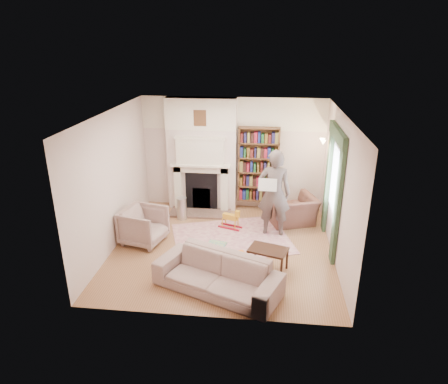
# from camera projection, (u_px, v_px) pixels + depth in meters

# --- Properties ---
(floor) EXTENTS (4.50, 4.50, 0.00)m
(floor) POSITION_uv_depth(u_px,v_px,m) (223.00, 247.00, 8.40)
(floor) COLOR brown
(floor) RESTS_ON ground
(ceiling) EXTENTS (4.50, 4.50, 0.00)m
(ceiling) POSITION_uv_depth(u_px,v_px,m) (223.00, 114.00, 7.38)
(ceiling) COLOR white
(ceiling) RESTS_ON wall_back
(wall_back) EXTENTS (4.50, 0.00, 4.50)m
(wall_back) POSITION_uv_depth(u_px,v_px,m) (233.00, 154.00, 9.97)
(wall_back) COLOR beige
(wall_back) RESTS_ON floor
(wall_front) EXTENTS (4.50, 0.00, 4.50)m
(wall_front) POSITION_uv_depth(u_px,v_px,m) (205.00, 238.00, 5.80)
(wall_front) COLOR beige
(wall_front) RESTS_ON floor
(wall_left) EXTENTS (0.00, 4.50, 4.50)m
(wall_left) POSITION_uv_depth(u_px,v_px,m) (113.00, 181.00, 8.12)
(wall_left) COLOR beige
(wall_left) RESTS_ON floor
(wall_right) EXTENTS (0.00, 4.50, 4.50)m
(wall_right) POSITION_uv_depth(u_px,v_px,m) (339.00, 189.00, 7.66)
(wall_right) COLOR beige
(wall_right) RESTS_ON floor
(fireplace) EXTENTS (1.70, 0.58, 2.80)m
(fireplace) POSITION_uv_depth(u_px,v_px,m) (202.00, 156.00, 9.87)
(fireplace) COLOR beige
(fireplace) RESTS_ON floor
(bookcase) EXTENTS (1.00, 0.24, 1.85)m
(bookcase) POSITION_uv_depth(u_px,v_px,m) (258.00, 165.00, 9.86)
(bookcase) COLOR brown
(bookcase) RESTS_ON floor
(window) EXTENTS (0.02, 0.90, 1.30)m
(window) POSITION_uv_depth(u_px,v_px,m) (335.00, 180.00, 8.01)
(window) COLOR silver
(window) RESTS_ON wall_right
(curtain_left) EXTENTS (0.07, 0.32, 2.40)m
(curtain_left) POSITION_uv_depth(u_px,v_px,m) (338.00, 205.00, 7.46)
(curtain_left) COLOR #2D462F
(curtain_left) RESTS_ON floor
(curtain_right) EXTENTS (0.07, 0.32, 2.40)m
(curtain_right) POSITION_uv_depth(u_px,v_px,m) (328.00, 180.00, 8.75)
(curtain_right) COLOR #2D462F
(curtain_right) RESTS_ON floor
(pelmet) EXTENTS (0.09, 1.70, 0.24)m
(pelmet) POSITION_uv_depth(u_px,v_px,m) (338.00, 134.00, 7.68)
(pelmet) COLOR #2D462F
(pelmet) RESTS_ON wall_right
(wall_sconce) EXTENTS (0.20, 0.24, 0.24)m
(wall_sconce) POSITION_uv_depth(u_px,v_px,m) (321.00, 144.00, 8.89)
(wall_sconce) COLOR gold
(wall_sconce) RESTS_ON wall_right
(rug) EXTENTS (2.92, 2.55, 0.01)m
(rug) POSITION_uv_depth(u_px,v_px,m) (231.00, 238.00, 8.75)
(rug) COLOR beige
(rug) RESTS_ON floor
(armchair_reading) EXTENTS (1.28, 1.20, 0.67)m
(armchair_reading) POSITION_uv_depth(u_px,v_px,m) (292.00, 210.00, 9.37)
(armchair_reading) COLOR #53302C
(armchair_reading) RESTS_ON floor
(armchair_left) EXTENTS (1.02, 1.00, 0.77)m
(armchair_left) POSITION_uv_depth(u_px,v_px,m) (144.00, 226.00, 8.47)
(armchair_left) COLOR #B0A491
(armchair_left) RESTS_ON floor
(sofa) EXTENTS (2.36, 1.64, 0.64)m
(sofa) POSITION_uv_depth(u_px,v_px,m) (217.00, 274.00, 6.86)
(sofa) COLOR #B2A293
(sofa) RESTS_ON floor
(man_reading) EXTENTS (0.73, 0.50, 1.95)m
(man_reading) POSITION_uv_depth(u_px,v_px,m) (274.00, 193.00, 8.63)
(man_reading) COLOR #524541
(man_reading) RESTS_ON floor
(newspaper) EXTENTS (0.39, 0.13, 0.26)m
(newspaper) POSITION_uv_depth(u_px,v_px,m) (268.00, 185.00, 8.37)
(newspaper) COLOR silver
(newspaper) RESTS_ON man_reading
(coffee_table) EXTENTS (0.80, 0.64, 0.45)m
(coffee_table) POSITION_uv_depth(u_px,v_px,m) (268.00, 259.00, 7.50)
(coffee_table) COLOR #351A12
(coffee_table) RESTS_ON floor
(paraffin_heater) EXTENTS (0.29, 0.29, 0.55)m
(paraffin_heater) POSITION_uv_depth(u_px,v_px,m) (182.00, 208.00, 9.61)
(paraffin_heater) COLOR #B5B9BD
(paraffin_heater) RESTS_ON floor
(rocking_horse) EXTENTS (0.57, 0.38, 0.47)m
(rocking_horse) POSITION_uv_depth(u_px,v_px,m) (230.00, 219.00, 9.14)
(rocking_horse) COLOR gold
(rocking_horse) RESTS_ON rug
(board_game) EXTENTS (0.45, 0.45, 0.03)m
(board_game) POSITION_uv_depth(u_px,v_px,m) (216.00, 245.00, 8.41)
(board_game) COLOR #CBCF49
(board_game) RESTS_ON rug
(game_box_lid) EXTENTS (0.30, 0.22, 0.05)m
(game_box_lid) POSITION_uv_depth(u_px,v_px,m) (195.00, 250.00, 8.21)
(game_box_lid) COLOR red
(game_box_lid) RESTS_ON rug
(comic_annuals) EXTENTS (1.05, 0.45, 0.02)m
(comic_annuals) POSITION_uv_depth(u_px,v_px,m) (227.00, 255.00, 8.07)
(comic_annuals) COLOR red
(comic_annuals) RESTS_ON rug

